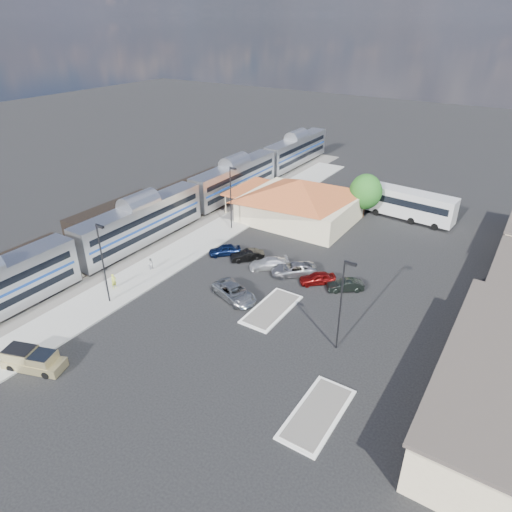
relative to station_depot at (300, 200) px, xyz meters
The scene contains 23 objects.
ground 24.63m from the station_depot, 79.24° to the right, with size 280.00×280.00×0.00m, color black.
railbed 23.14m from the station_depot, 135.78° to the right, with size 16.00×100.00×0.12m, color #4C4944.
platform 19.71m from the station_depot, 112.45° to the right, with size 5.50×92.00×0.18m, color gray.
passenger_train 22.51m from the station_depot, 126.67° to the right, with size 3.00×104.00×5.55m.
freight_cars 26.23m from the station_depot, 137.88° to the right, with size 2.80×46.00×4.00m.
station_depot is the anchor object (origin of this frame).
traffic_island_south 23.80m from the station_depot, 68.74° to the right, with size 3.30×7.50×0.21m.
traffic_island_north 37.12m from the station_depot, 59.88° to the right, with size 3.30×7.50×0.21m.
lamp_plat_s 30.74m from the station_depot, 101.94° to the right, with size 1.08×0.25×9.00m.
lamp_plat_n 10.45m from the station_depot, 128.41° to the right, with size 1.08×0.25×9.00m.
lamp_lot 29.30m from the station_depot, 55.24° to the right, with size 1.08×0.25×9.00m.
tree_depot 9.69m from the station_depot, 38.43° to the left, with size 4.71×4.71×6.63m.
pickup_truck 40.62m from the station_depot, 95.57° to the right, with size 5.60×3.52×1.82m.
suv 22.82m from the station_depot, 79.54° to the right, with size 2.58×5.60×1.56m, color #9A9EA2.
coach_bus 15.80m from the station_depot, 34.14° to the left, with size 13.70×4.06×4.33m.
person_a 29.10m from the station_depot, 106.00° to the right, with size 0.62×0.41×1.71m, color #B7C33D.
person_b 24.09m from the station_depot, 108.47° to the right, with size 0.76×0.59×1.57m, color silver.
parked_car_a 15.22m from the station_depot, 100.04° to the right, with size 1.60×3.99×1.36m, color #0B183B.
parked_car_b 14.71m from the station_depot, 87.70° to the right, with size 1.43×4.11×1.35m, color black.
parked_car_c 15.47m from the station_depot, 75.66° to the right, with size 1.88×4.63×1.34m, color silver.
parked_car_d 16.27m from the station_depot, 64.28° to the right, with size 2.41×5.24×1.46m, color gray.
parked_car_e 18.12m from the station_depot, 55.46° to the right, with size 1.62×4.03×1.37m, color maroon.
parked_car_f 19.88m from the station_depot, 47.28° to the right, with size 1.37×3.93×1.30m, color black.
Camera 1 is at (23.51, -31.36, 26.68)m, focal length 32.00 mm.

